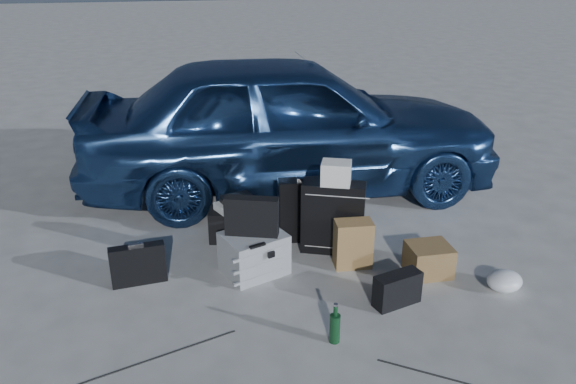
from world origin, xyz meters
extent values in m
plane|color=#B8B7B2|center=(0.00, 0.00, 0.00)|extent=(60.00, 60.00, 0.00)
imported|color=#2C528D|center=(0.30, 2.34, 0.78)|extent=(4.66, 2.07, 1.56)
cube|color=#95979A|center=(-0.39, 0.56, 0.18)|extent=(0.61, 0.56, 0.36)
cube|color=black|center=(-0.40, 0.56, 0.53)|extent=(0.46, 0.25, 0.33)
cube|color=black|center=(-1.35, 0.58, 0.17)|extent=(0.45, 0.15, 0.35)
cube|color=black|center=(0.16, 1.06, 0.30)|extent=(0.48, 0.20, 0.61)
cube|color=black|center=(0.36, 0.78, 0.33)|extent=(0.59, 0.39, 0.67)
cube|color=white|center=(0.37, 0.77, 0.77)|extent=(0.31, 0.28, 0.20)
cube|color=black|center=(-0.41, 1.18, 0.15)|extent=(0.65, 0.39, 0.30)
cube|color=white|center=(-0.43, 1.19, 0.34)|extent=(0.48, 0.43, 0.07)
cube|color=black|center=(-0.44, 1.20, 0.40)|extent=(0.33, 0.28, 0.06)
cube|color=olive|center=(0.46, 0.49, 0.21)|extent=(0.33, 0.22, 0.42)
cube|color=olive|center=(1.05, 0.23, 0.13)|extent=(0.36, 0.32, 0.27)
ellipsoid|color=white|center=(1.55, -0.14, 0.08)|extent=(0.34, 0.31, 0.16)
cube|color=black|center=(0.62, -0.15, 0.13)|extent=(0.40, 0.24, 0.27)
cylinder|color=#0E3318|center=(0.02, -0.49, 0.15)|extent=(0.08, 0.08, 0.30)
camera|label=1|loc=(-0.98, -3.58, 2.54)|focal=35.00mm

